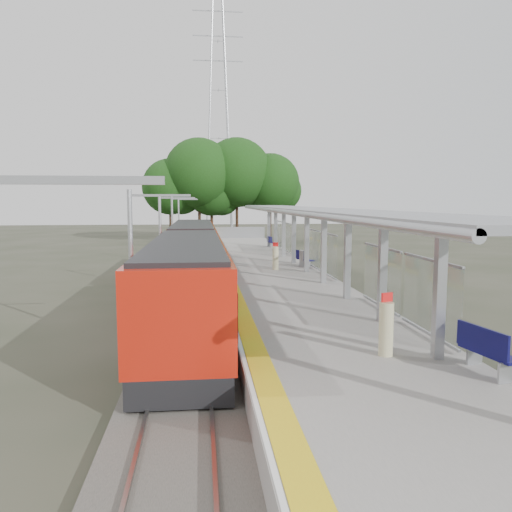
{
  "coord_description": "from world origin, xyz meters",
  "views": [
    {
      "loc": [
        -3.96,
        -9.82,
        5.01
      ],
      "look_at": [
        -1.27,
        14.67,
        2.3
      ],
      "focal_mm": 35.0,
      "sensor_mm": 36.0,
      "label": 1
    }
  ],
  "objects_px": {
    "train": "(191,261)",
    "bench_far": "(271,241)",
    "info_pillar_far": "(275,258)",
    "litter_bin": "(303,258)",
    "bench_near": "(486,349)",
    "info_pillar_near": "(386,328)",
    "bench_mid": "(304,258)"
  },
  "relations": [
    {
      "from": "train",
      "to": "bench_far",
      "type": "relative_size",
      "value": 19.47
    },
    {
      "from": "info_pillar_far",
      "to": "litter_bin",
      "type": "bearing_deg",
      "value": 51.61
    },
    {
      "from": "info_pillar_far",
      "to": "litter_bin",
      "type": "relative_size",
      "value": 1.6
    },
    {
      "from": "train",
      "to": "info_pillar_far",
      "type": "height_order",
      "value": "train"
    },
    {
      "from": "bench_near",
      "to": "litter_bin",
      "type": "relative_size",
      "value": 1.67
    },
    {
      "from": "train",
      "to": "bench_near",
      "type": "relative_size",
      "value": 16.39
    },
    {
      "from": "bench_near",
      "to": "info_pillar_far",
      "type": "relative_size",
      "value": 1.05
    },
    {
      "from": "bench_far",
      "to": "info_pillar_far",
      "type": "bearing_deg",
      "value": -107.38
    },
    {
      "from": "info_pillar_near",
      "to": "info_pillar_far",
      "type": "relative_size",
      "value": 1.03
    },
    {
      "from": "bench_near",
      "to": "bench_far",
      "type": "height_order",
      "value": "bench_near"
    },
    {
      "from": "train",
      "to": "litter_bin",
      "type": "xyz_separation_m",
      "value": [
        6.76,
        5.28,
        -0.55
      ]
    },
    {
      "from": "litter_bin",
      "to": "train",
      "type": "bearing_deg",
      "value": -142.02
    },
    {
      "from": "train",
      "to": "info_pillar_near",
      "type": "relative_size",
      "value": 16.6
    },
    {
      "from": "train",
      "to": "bench_near",
      "type": "xyz_separation_m",
      "value": [
        7.1,
        -14.09,
        -0.47
      ]
    },
    {
      "from": "bench_far",
      "to": "litter_bin",
      "type": "distance_m",
      "value": 13.47
    },
    {
      "from": "train",
      "to": "info_pillar_near",
      "type": "height_order",
      "value": "train"
    },
    {
      "from": "train",
      "to": "bench_mid",
      "type": "height_order",
      "value": "train"
    },
    {
      "from": "bench_near",
      "to": "bench_mid",
      "type": "distance_m",
      "value": 19.32
    },
    {
      "from": "bench_mid",
      "to": "info_pillar_far",
      "type": "distance_m",
      "value": 2.27
    },
    {
      "from": "bench_near",
      "to": "bench_far",
      "type": "xyz_separation_m",
      "value": [
        -0.49,
        32.85,
        -0.09
      ]
    },
    {
      "from": "litter_bin",
      "to": "bench_far",
      "type": "bearing_deg",
      "value": 90.66
    },
    {
      "from": "bench_mid",
      "to": "bench_far",
      "type": "height_order",
      "value": "bench_mid"
    },
    {
      "from": "train",
      "to": "info_pillar_far",
      "type": "bearing_deg",
      "value": 40.05
    },
    {
      "from": "bench_far",
      "to": "info_pillar_near",
      "type": "distance_m",
      "value": 31.3
    },
    {
      "from": "bench_near",
      "to": "litter_bin",
      "type": "distance_m",
      "value": 19.37
    },
    {
      "from": "bench_near",
      "to": "bench_mid",
      "type": "relative_size",
      "value": 1.12
    },
    {
      "from": "bench_mid",
      "to": "info_pillar_near",
      "type": "distance_m",
      "value": 17.81
    },
    {
      "from": "bench_mid",
      "to": "info_pillar_far",
      "type": "height_order",
      "value": "info_pillar_far"
    },
    {
      "from": "bench_near",
      "to": "bench_far",
      "type": "relative_size",
      "value": 1.19
    },
    {
      "from": "bench_mid",
      "to": "info_pillar_far",
      "type": "relative_size",
      "value": 0.94
    },
    {
      "from": "bench_far",
      "to": "train",
      "type": "bearing_deg",
      "value": -119.97
    },
    {
      "from": "bench_near",
      "to": "bench_mid",
      "type": "xyz_separation_m",
      "value": [
        -0.3,
        19.31,
        -0.06
      ]
    }
  ]
}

